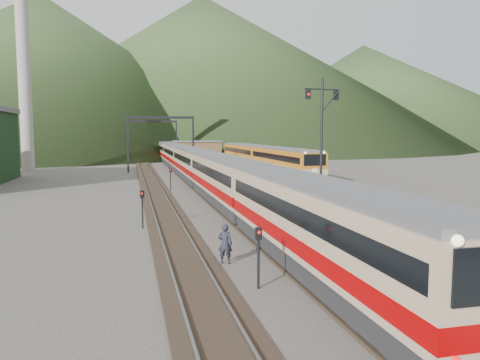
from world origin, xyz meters
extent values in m
plane|color=#47423D|center=(0.00, 0.00, 0.00)|extent=(400.00, 400.00, 0.00)
cube|color=black|center=(0.00, 40.00, 0.06)|extent=(2.60, 200.00, 0.12)
cube|color=slate|center=(-0.72, 40.00, 0.16)|extent=(0.10, 200.00, 0.14)
cube|color=slate|center=(0.72, 40.00, 0.16)|extent=(0.10, 200.00, 0.14)
cube|color=black|center=(-5.00, 40.00, 0.06)|extent=(2.60, 200.00, 0.12)
cube|color=slate|center=(-5.72, 40.00, 0.16)|extent=(0.10, 200.00, 0.14)
cube|color=slate|center=(-4.28, 40.00, 0.16)|extent=(0.10, 200.00, 0.14)
cube|color=black|center=(11.50, 40.00, 0.06)|extent=(2.60, 200.00, 0.12)
cube|color=slate|center=(10.78, 40.00, 0.16)|extent=(0.10, 200.00, 0.14)
cube|color=slate|center=(12.22, 40.00, 0.16)|extent=(0.10, 200.00, 0.14)
cube|color=gray|center=(5.60, 38.00, 0.50)|extent=(8.00, 100.00, 1.00)
cube|color=black|center=(-7.50, 55.00, 4.00)|extent=(0.25, 0.25, 8.00)
cube|color=black|center=(1.80, 55.00, 4.00)|extent=(0.25, 0.25, 8.00)
cube|color=black|center=(-2.85, 55.00, 7.80)|extent=(9.30, 0.22, 0.35)
cube|color=black|center=(-7.50, 80.00, 4.00)|extent=(0.25, 0.25, 8.00)
cube|color=black|center=(1.80, 80.00, 4.00)|extent=(0.25, 0.25, 8.00)
cube|color=black|center=(-2.85, 80.00, 7.80)|extent=(9.30, 0.22, 0.35)
cylinder|color=#9E998E|center=(-22.00, 62.00, 15.00)|extent=(1.80, 1.80, 30.00)
cube|color=brown|center=(5.60, 78.00, 2.40)|extent=(9.00, 4.00, 2.80)
cube|color=slate|center=(5.60, 78.00, 3.95)|extent=(9.40, 4.40, 0.30)
cone|color=#294320|center=(-40.00, 190.00, 30.00)|extent=(180.00, 180.00, 60.00)
cone|color=#294320|center=(30.00, 230.00, 37.50)|extent=(220.00, 220.00, 75.00)
cone|color=#294320|center=(110.00, 210.00, 25.00)|extent=(160.00, 160.00, 50.00)
cube|color=tan|center=(0.00, 4.04, 1.91)|extent=(2.74, 18.46, 3.35)
cube|color=tan|center=(0.00, 23.00, 1.91)|extent=(2.74, 18.46, 3.35)
cube|color=tan|center=(0.00, 41.96, 1.91)|extent=(2.74, 18.46, 3.35)
cube|color=tan|center=(0.00, 60.91, 1.91)|extent=(2.74, 18.46, 3.35)
cube|color=tan|center=(0.00, 79.87, 1.91)|extent=(2.74, 18.46, 3.35)
cube|color=#B26715|center=(11.50, 42.49, 2.03)|extent=(2.96, 19.88, 3.61)
cube|color=#B26715|center=(11.50, 62.88, 2.03)|extent=(2.96, 19.88, 3.61)
cylinder|color=black|center=(2.96, 10.92, 4.79)|extent=(0.14, 0.14, 7.58)
cube|color=black|center=(2.96, 10.92, 7.98)|extent=(2.17, 0.48, 0.07)
cube|color=black|center=(2.08, 10.75, 7.68)|extent=(0.28, 0.22, 0.50)
cube|color=black|center=(3.85, 11.09, 7.68)|extent=(0.28, 0.22, 0.50)
cylinder|color=black|center=(-2.76, 3.06, 1.00)|extent=(0.10, 0.10, 2.00)
cube|color=black|center=(-2.76, 3.06, 2.05)|extent=(0.23, 0.18, 0.45)
cylinder|color=black|center=(-3.43, 32.55, 1.00)|extent=(0.10, 0.10, 2.00)
cube|color=black|center=(-3.43, 32.55, 2.05)|extent=(0.23, 0.18, 0.45)
cylinder|color=black|center=(-6.57, 15.01, 1.00)|extent=(0.10, 0.10, 2.00)
cube|color=black|center=(-6.57, 15.01, 2.05)|extent=(0.26, 0.23, 0.45)
imported|color=#20222F|center=(-3.28, 6.59, 0.87)|extent=(0.74, 0.62, 1.74)
camera|label=1|loc=(-7.21, -12.90, 5.67)|focal=35.00mm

